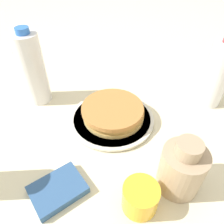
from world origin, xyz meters
TOP-DOWN VIEW (x-y plane):
  - ground_plane at (0.00, 0.00)m, footprint 4.00×4.00m
  - plate at (0.01, -0.01)m, footprint 0.26×0.26m
  - pancake_stack at (0.01, -0.01)m, footprint 0.19×0.19m
  - juice_glass at (-0.03, -0.28)m, footprint 0.08×0.08m
  - cream_jug at (0.07, -0.27)m, footprint 0.10×0.10m
  - water_bottle_near at (-0.18, 0.18)m, footprint 0.08×0.08m
  - water_bottle_far at (0.34, -0.04)m, footprint 0.08×0.08m
  - napkin at (-0.19, -0.19)m, footprint 0.14×0.12m

SIDE VIEW (x-z plane):
  - ground_plane at x=0.00m, z-range 0.00..0.00m
  - plate at x=0.01m, z-range 0.00..0.01m
  - napkin at x=-0.19m, z-range 0.00..0.02m
  - juice_glass at x=-0.03m, z-range 0.00..0.07m
  - pancake_stack at x=0.01m, z-range 0.01..0.05m
  - cream_jug at x=0.07m, z-range -0.01..0.14m
  - water_bottle_far at x=0.34m, z-range -0.01..0.22m
  - water_bottle_near at x=-0.18m, z-range -0.01..0.24m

